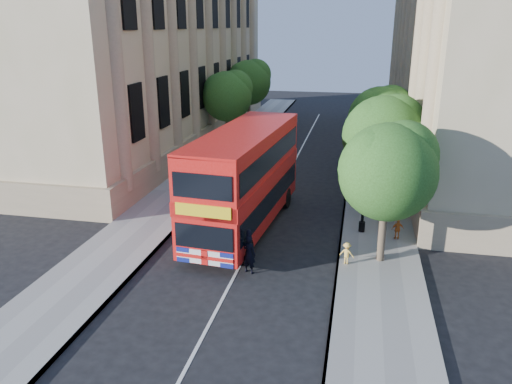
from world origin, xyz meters
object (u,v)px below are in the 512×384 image
Objects in this scene: lamp_post at (365,185)px; double_decker_bus at (245,177)px; box_van at (229,169)px; police_constable at (249,254)px; woman_pedestrian at (390,201)px.

double_decker_bus is at bearing -175.12° from lamp_post.
lamp_post is 9.31m from box_van.
lamp_post is at bearing -111.44° from police_constable.
box_van is 3.21× the size of police_constable.
lamp_post is at bearing 40.11° from woman_pedestrian.
double_decker_bus is 5.87× the size of woman_pedestrian.
double_decker_bus is 2.03× the size of box_van.
box_van is at bearing -50.71° from police_constable.
lamp_post is 0.48× the size of double_decker_bus.
double_decker_bus is (-5.71, -0.49, 0.18)m from lamp_post.
lamp_post reaches higher than box_van.
lamp_post is 3.13× the size of police_constable.
box_van is (-2.20, 5.30, -1.24)m from double_decker_bus.
police_constable is (-4.49, -5.05, -1.69)m from lamp_post.
police_constable is at bearing -68.51° from box_van.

